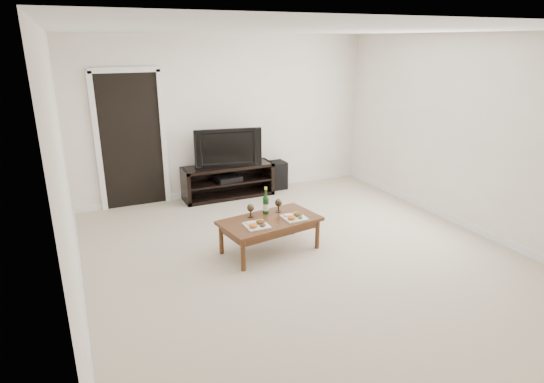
{
  "coord_description": "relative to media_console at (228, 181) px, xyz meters",
  "views": [
    {
      "loc": [
        -2.41,
        -4.36,
        2.5
      ],
      "look_at": [
        -0.18,
        0.54,
        0.7
      ],
      "focal_mm": 30.0,
      "sensor_mm": 36.0,
      "label": 1
    }
  ],
  "objects": [
    {
      "name": "av_receiver",
      "position": [
        -0.0,
        -0.01,
        0.05
      ],
      "size": [
        0.43,
        0.34,
        0.08
      ],
      "primitive_type": "cube",
      "rotation": [
        0.0,
        0.0,
        0.11
      ],
      "color": "black",
      "rests_on": "media_console"
    },
    {
      "name": "media_console",
      "position": [
        0.0,
        0.0,
        0.0
      ],
      "size": [
        1.5,
        0.45,
        0.55
      ],
      "primitive_type": "cube",
      "color": "black",
      "rests_on": "ground"
    },
    {
      "name": "subwoofer",
      "position": [
        0.92,
        0.1,
        -0.03
      ],
      "size": [
        0.32,
        0.32,
        0.48
      ],
      "primitive_type": "cube",
      "rotation": [
        0.0,
        0.0,
        0.0
      ],
      "color": "black",
      "rests_on": "ground"
    },
    {
      "name": "back_wall",
      "position": [
        0.09,
        0.27,
        1.02
      ],
      "size": [
        5.0,
        0.04,
        2.6
      ],
      "primitive_type": "cube",
      "color": "white",
      "rests_on": "ground"
    },
    {
      "name": "plate_left",
      "position": [
        -0.44,
        -2.29,
        0.18
      ],
      "size": [
        0.27,
        0.27,
        0.07
      ],
      "primitive_type": "cube",
      "color": "white",
      "rests_on": "coffee_table"
    },
    {
      "name": "doorway",
      "position": [
        -1.46,
        0.24,
        0.75
      ],
      "size": [
        0.9,
        0.02,
        2.05
      ],
      "primitive_type": "cube",
      "color": "black",
      "rests_on": "ground"
    },
    {
      "name": "floor",
      "position": [
        0.09,
        -2.5,
        -0.28
      ],
      "size": [
        5.5,
        5.5,
        0.0
      ],
      "primitive_type": "plane",
      "color": "#C1B39B",
      "rests_on": "ground"
    },
    {
      "name": "goblet_right",
      "position": [
        -0.0,
        -1.96,
        0.23
      ],
      "size": [
        0.09,
        0.09,
        0.17
      ],
      "primitive_type": null,
      "color": "#362A1D",
      "rests_on": "coffee_table"
    },
    {
      "name": "plate_right",
      "position": [
        0.08,
        -2.25,
        0.18
      ],
      "size": [
        0.27,
        0.27,
        0.07
      ],
      "primitive_type": "cube",
      "color": "white",
      "rests_on": "coffee_table"
    },
    {
      "name": "coffee_table",
      "position": [
        -0.21,
        -2.16,
        -0.07
      ],
      "size": [
        1.28,
        0.83,
        0.42
      ],
      "primitive_type": "cube",
      "rotation": [
        0.0,
        0.0,
        0.16
      ],
      "color": "#513116",
      "rests_on": "ground"
    },
    {
      "name": "ceiling",
      "position": [
        0.09,
        -2.5,
        2.35
      ],
      "size": [
        5.0,
        5.5,
        0.04
      ],
      "primitive_type": "cube",
      "color": "white",
      "rests_on": "back_wall"
    },
    {
      "name": "wine_bottle",
      "position": [
        -0.17,
        -1.96,
        0.32
      ],
      "size": [
        0.07,
        0.07,
        0.35
      ],
      "primitive_type": "cylinder",
      "color": "#0E3411",
      "rests_on": "coffee_table"
    },
    {
      "name": "goblet_left",
      "position": [
        -0.39,
        -1.99,
        0.23
      ],
      "size": [
        0.09,
        0.09,
        0.17
      ],
      "primitive_type": null,
      "color": "#362A1D",
      "rests_on": "coffee_table"
    },
    {
      "name": "television",
      "position": [
        0.0,
        0.0,
        0.59
      ],
      "size": [
        1.09,
        0.32,
        0.62
      ],
      "primitive_type": "imported",
      "rotation": [
        0.0,
        0.0,
        -0.17
      ],
      "color": "black",
      "rests_on": "media_console"
    }
  ]
}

